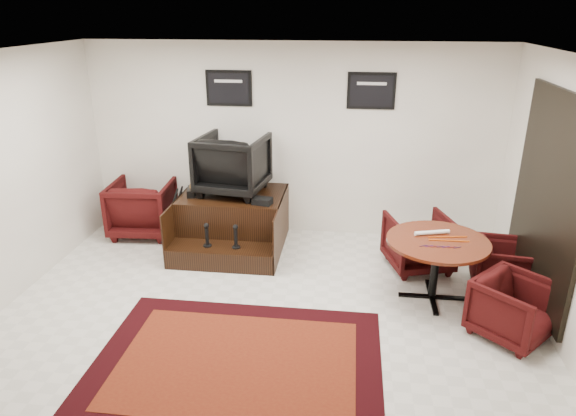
# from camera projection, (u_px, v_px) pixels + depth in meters

# --- Properties ---
(ground) EXTENTS (6.00, 6.00, 0.00)m
(ground) POSITION_uv_depth(u_px,v_px,m) (265.00, 320.00, 5.65)
(ground) COLOR silver
(ground) RESTS_ON ground
(room_shell) EXTENTS (6.02, 5.02, 2.81)m
(room_shell) POSITION_uv_depth(u_px,v_px,m) (304.00, 162.00, 5.07)
(room_shell) COLOR white
(room_shell) RESTS_ON ground
(area_rug) EXTENTS (2.78, 2.09, 0.01)m
(area_rug) POSITION_uv_depth(u_px,v_px,m) (237.00, 363.00, 4.96)
(area_rug) COLOR black
(area_rug) RESTS_ON ground
(shine_podium) EXTENTS (1.46, 1.51, 0.75)m
(shine_podium) POSITION_uv_depth(u_px,v_px,m) (233.00, 222.00, 7.34)
(shine_podium) COLOR black
(shine_podium) RESTS_ON ground
(shine_chair) EXTENTS (1.01, 0.96, 0.92)m
(shine_chair) POSITION_uv_depth(u_px,v_px,m) (233.00, 161.00, 7.16)
(shine_chair) COLOR black
(shine_chair) RESTS_ON shine_podium
(shoes_pair) EXTENTS (0.28, 0.32, 0.10)m
(shoes_pair) POSITION_uv_depth(u_px,v_px,m) (196.00, 192.00, 7.20)
(shoes_pair) COLOR black
(shoes_pair) RESTS_ON shine_podium
(polish_kit) EXTENTS (0.28, 0.22, 0.09)m
(polish_kit) POSITION_uv_depth(u_px,v_px,m) (262.00, 201.00, 6.87)
(polish_kit) COLOR black
(polish_kit) RESTS_ON shine_podium
(umbrella_black) EXTENTS (0.33, 0.13, 0.90)m
(umbrella_black) POSITION_uv_depth(u_px,v_px,m) (171.00, 215.00, 7.32)
(umbrella_black) COLOR black
(umbrella_black) RESTS_ON ground
(umbrella_hooked) EXTENTS (0.33, 0.13, 0.90)m
(umbrella_hooked) POSITION_uv_depth(u_px,v_px,m) (175.00, 213.00, 7.40)
(umbrella_hooked) COLOR black
(umbrella_hooked) RESTS_ON ground
(armchair_side) EXTENTS (0.94, 0.88, 0.91)m
(armchair_side) POSITION_uv_depth(u_px,v_px,m) (143.00, 205.00, 7.69)
(armchair_side) COLOR black
(armchair_side) RESTS_ON ground
(meeting_table) EXTENTS (1.16, 1.16, 0.76)m
(meeting_table) POSITION_uv_depth(u_px,v_px,m) (437.00, 247.00, 5.85)
(meeting_table) COLOR #3F1509
(meeting_table) RESTS_ON ground
(table_chair_back) EXTENTS (0.94, 0.91, 0.79)m
(table_chair_back) POSITION_uv_depth(u_px,v_px,m) (419.00, 240.00, 6.68)
(table_chair_back) COLOR black
(table_chair_back) RESTS_ON ground
(table_chair_window) EXTENTS (0.68, 0.72, 0.68)m
(table_chair_window) POSITION_uv_depth(u_px,v_px,m) (503.00, 264.00, 6.17)
(table_chair_window) COLOR black
(table_chair_window) RESTS_ON ground
(table_chair_corner) EXTENTS (0.95, 0.96, 0.72)m
(table_chair_corner) POSITION_uv_depth(u_px,v_px,m) (514.00, 306.00, 5.26)
(table_chair_corner) COLOR black
(table_chair_corner) RESTS_ON ground
(paper_roll) EXTENTS (0.42, 0.17, 0.05)m
(paper_roll) POSITION_uv_depth(u_px,v_px,m) (432.00, 232.00, 5.95)
(paper_roll) COLOR white
(paper_roll) RESTS_ON meeting_table
(table_clutter) EXTENTS (0.57, 0.34, 0.01)m
(table_clutter) POSITION_uv_depth(u_px,v_px,m) (446.00, 241.00, 5.78)
(table_clutter) COLOR #D9500C
(table_clutter) RESTS_ON meeting_table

